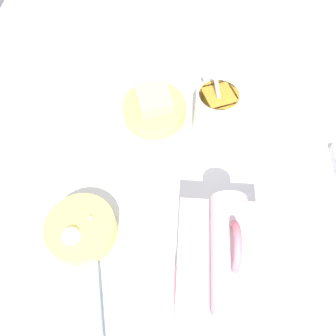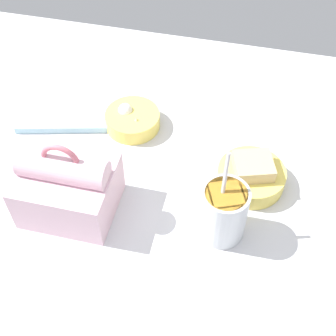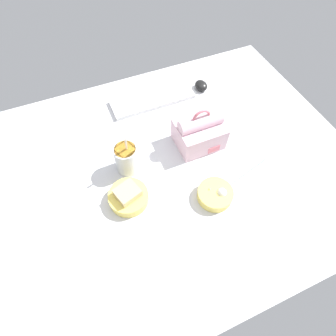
{
  "view_description": "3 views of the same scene",
  "coord_description": "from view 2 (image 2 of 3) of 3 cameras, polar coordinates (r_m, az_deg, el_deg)",
  "views": [
    {
      "loc": [
        27.44,
        -1.68,
        58.87
      ],
      "look_at": [
        -3.46,
        -3.59,
        7.0
      ],
      "focal_mm": 35.0,
      "sensor_mm": 36.0,
      "label": 1
    },
    {
      "loc": [
        -16.94,
        54.29,
        77.96
      ],
      "look_at": [
        -3.46,
        -3.59,
        7.0
      ],
      "focal_mm": 50.0,
      "sensor_mm": 36.0,
      "label": 2
    },
    {
      "loc": [
        -22.98,
        -50.0,
        85.36
      ],
      "look_at": [
        -3.46,
        -3.59,
        7.0
      ],
      "focal_mm": 28.0,
      "sensor_mm": 36.0,
      "label": 3
    }
  ],
  "objects": [
    {
      "name": "desk_surface",
      "position": [
        0.96,
        -2.51,
        -3.56
      ],
      "size": [
        140.0,
        110.0,
        2.0
      ],
      "color": "silver",
      "rests_on": "ground"
    },
    {
      "name": "lunch_bag",
      "position": [
        0.9,
        -12.12,
        -2.24
      ],
      "size": [
        17.47,
        14.95,
        17.73
      ],
      "color": "beige",
      "rests_on": "desk_surface"
    },
    {
      "name": "soup_cup",
      "position": [
        0.85,
        6.78,
        -5.33
      ],
      "size": [
        8.61,
        8.61,
        19.81
      ],
      "color": "silver",
      "rests_on": "desk_surface"
    },
    {
      "name": "bento_bowl_sandwich",
      "position": [
        0.96,
        10.12,
        -0.86
      ],
      "size": [
        13.77,
        13.77,
        6.83
      ],
      "color": "#EFD65B",
      "rests_on": "desk_surface"
    },
    {
      "name": "bento_bowl_snacks",
      "position": [
        1.06,
        -4.35,
        5.92
      ],
      "size": [
        12.32,
        12.32,
        5.24
      ],
      "color": "#EFD65B",
      "rests_on": "desk_surface"
    },
    {
      "name": "chopstick_case",
      "position": [
        1.09,
        -12.59,
        4.87
      ],
      "size": [
        21.66,
        7.54,
        1.6
      ],
      "color": "#99C6D6",
      "rests_on": "desk_surface"
    }
  ]
}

